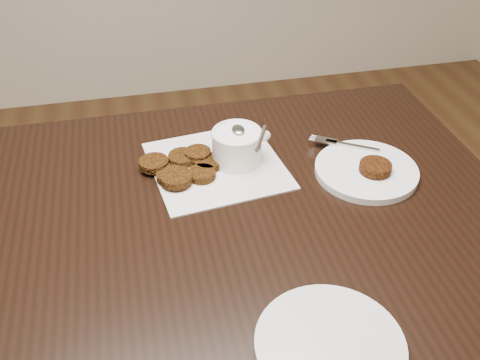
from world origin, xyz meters
name	(u,v)px	position (x,y,z in m)	size (l,w,h in m)	color
table	(195,343)	(-0.01, 0.07, 0.38)	(1.27, 0.82, 0.75)	black
napkin	(217,165)	(0.08, 0.22, 0.75)	(0.26, 0.26, 0.00)	white
sauce_ramekin	(237,132)	(0.12, 0.23, 0.82)	(0.14, 0.14, 0.14)	white
patty_cluster	(186,164)	(0.01, 0.22, 0.76)	(0.21, 0.21, 0.02)	#5F340C
plate_with_patty	(367,167)	(0.37, 0.13, 0.77)	(0.21, 0.21, 0.03)	white
plate_empty	(330,345)	(0.15, -0.26, 0.76)	(0.22, 0.22, 0.02)	silver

